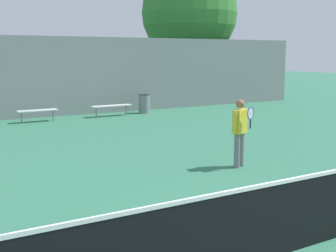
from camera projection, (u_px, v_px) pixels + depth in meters
The scene contains 8 objects.
ground_plane at pixel (293, 251), 6.51m from camera, with size 100.00×100.00×0.00m, color #337556.
tennis_net at pixel (295, 214), 6.43m from camera, with size 10.67×0.09×1.06m.
tennis_player at pixel (240, 129), 11.19m from camera, with size 0.56×0.49×1.64m.
bench_courtside_near at pixel (112, 106), 20.44m from camera, with size 1.80×0.40×0.48m.
bench_adjacent_court at pixel (37, 111), 18.74m from camera, with size 1.61×0.40×0.48m.
trash_bin at pixel (144, 103), 21.53m from camera, with size 0.54×0.54×0.88m.
back_fence at pixel (12, 78), 19.24m from camera, with size 31.22×0.06×3.46m.
tree_green_broad at pixel (189, 13), 27.58m from camera, with size 5.64×5.64×7.90m.
Camera 1 is at (-4.73, -4.32, 2.72)m, focal length 50.00 mm.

